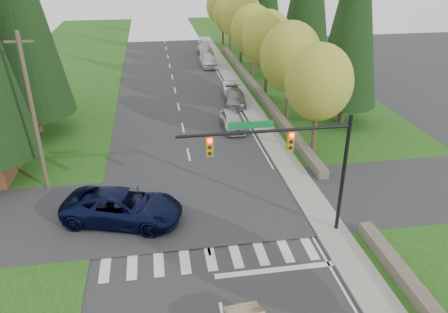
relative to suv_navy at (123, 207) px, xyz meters
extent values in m
plane|color=#28282B|center=(4.43, -7.30, -0.93)|extent=(120.00, 120.00, 0.00)
cube|color=#1F4111|center=(17.43, 12.70, -0.90)|extent=(14.00, 110.00, 0.06)
cube|color=#1F4111|center=(-8.57, 12.70, -0.90)|extent=(14.00, 110.00, 0.06)
cube|color=#28282B|center=(4.43, 0.70, -0.93)|extent=(120.00, 8.00, 0.10)
cube|color=gray|center=(11.33, 14.70, -0.86)|extent=(1.80, 80.00, 0.13)
cube|color=gray|center=(10.48, 14.70, -0.86)|extent=(0.20, 80.00, 0.13)
cube|color=#4C4438|center=(13.03, 22.70, -0.58)|extent=(0.70, 40.00, 0.70)
cylinder|color=black|center=(11.63, -2.80, 2.47)|extent=(0.20, 0.20, 6.80)
cylinder|color=black|center=(7.33, -2.80, 5.27)|extent=(8.60, 0.16, 0.16)
cube|color=#0C662D|center=(6.63, -2.75, 5.62)|extent=(2.20, 0.04, 0.35)
cube|color=#BF8C0C|center=(8.63, -2.80, 4.67)|extent=(0.32, 0.24, 1.00)
sphere|color=#FF0C05|center=(8.63, -2.94, 5.02)|extent=(0.22, 0.22, 0.22)
cube|color=#BF8C0C|center=(4.63, -2.80, 4.67)|extent=(0.32, 0.24, 1.00)
sphere|color=#FF0C05|center=(4.63, -2.94, 5.02)|extent=(0.22, 0.22, 0.22)
cylinder|color=#473828|center=(-5.07, 4.70, 4.07)|extent=(0.24, 0.24, 10.00)
cube|color=#473828|center=(-5.07, 4.70, 8.47)|extent=(1.60, 0.10, 0.12)
cylinder|color=#38281C|center=(13.63, 6.70, 1.45)|extent=(0.32, 0.32, 4.76)
ellipsoid|color=olive|center=(13.63, 6.70, 4.68)|extent=(4.80, 4.80, 5.52)
cylinder|color=#38281C|center=(13.73, 13.70, 1.53)|extent=(0.32, 0.32, 4.93)
ellipsoid|color=olive|center=(13.73, 13.70, 4.88)|extent=(5.20, 5.20, 5.98)
cylinder|color=#38281C|center=(13.53, 20.70, 1.59)|extent=(0.32, 0.32, 5.04)
ellipsoid|color=olive|center=(13.53, 20.70, 5.01)|extent=(5.00, 5.00, 5.75)
cylinder|color=#38281C|center=(13.63, 27.70, 1.48)|extent=(0.32, 0.32, 4.82)
ellipsoid|color=olive|center=(13.63, 27.70, 4.75)|extent=(5.00, 5.00, 5.75)
cylinder|color=#38281C|center=(13.73, 34.70, 1.65)|extent=(0.32, 0.32, 5.15)
ellipsoid|color=olive|center=(13.73, 34.70, 5.14)|extent=(5.40, 5.40, 6.21)
cylinder|color=#38281C|center=(13.53, 41.70, 1.42)|extent=(0.32, 0.32, 4.70)
ellipsoid|color=olive|center=(13.53, 41.70, 4.61)|extent=(4.80, 4.80, 5.52)
cylinder|color=#38281C|center=(13.63, 48.70, 1.56)|extent=(0.32, 0.32, 4.98)
ellipsoid|color=olive|center=(13.63, 48.70, 4.94)|extent=(5.20, 5.20, 5.98)
cylinder|color=#38281C|center=(-7.57, 14.70, 0.07)|extent=(0.50, 0.50, 2.00)
cylinder|color=#38281C|center=(-9.57, 20.70, 0.07)|extent=(0.50, 0.50, 2.00)
cylinder|color=#38281C|center=(18.43, 12.70, 0.07)|extent=(0.50, 0.50, 2.00)
cone|color=black|center=(18.43, 12.70, 8.87)|extent=(5.44, 5.44, 16.00)
cylinder|color=#38281C|center=(19.43, 26.70, 0.07)|extent=(0.50, 0.50, 2.00)
cylinder|color=#38281C|center=(18.43, 40.70, 0.07)|extent=(0.50, 0.50, 2.00)
imported|color=black|center=(0.00, 0.00, 0.00)|extent=(7.30, 4.91, 1.86)
imported|color=silver|center=(8.63, 12.75, -0.16)|extent=(1.83, 4.52, 1.54)
imported|color=gray|center=(10.03, 19.08, -0.23)|extent=(2.43, 4.98, 1.39)
imported|color=#BBBABF|center=(10.03, 21.96, -0.23)|extent=(1.59, 4.28, 1.40)
imported|color=silver|center=(9.41, 34.45, -0.11)|extent=(2.09, 4.88, 1.64)
imported|color=#B9B9BE|center=(9.86, 41.42, -0.22)|extent=(2.02, 4.90, 1.42)
camera|label=1|loc=(2.24, -21.57, 13.27)|focal=35.00mm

